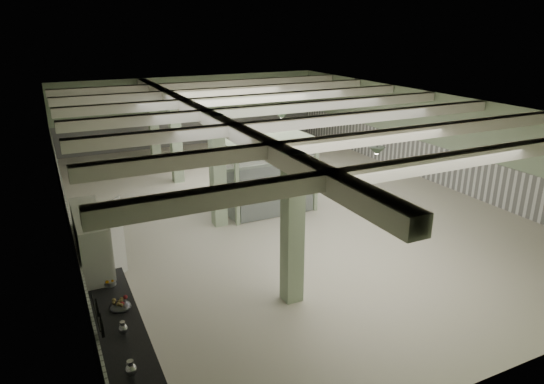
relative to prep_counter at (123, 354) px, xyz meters
name	(u,v)px	position (x,y,z in m)	size (l,w,h in m)	color
floor	(275,203)	(6.54, 7.00, -0.46)	(20.00, 20.00, 0.00)	beige
ceiling	(275,104)	(6.54, 7.00, 3.14)	(14.00, 20.00, 0.02)	silver
wall_back	(192,111)	(6.54, 17.00, 1.34)	(14.00, 0.02, 3.60)	#A3B792
wall_front	(523,287)	(6.54, -3.00, 1.34)	(14.00, 0.02, 3.60)	#A3B792
wall_left	(61,182)	(-0.46, 7.00, 1.34)	(0.02, 20.00, 3.60)	#A3B792
wall_right	(428,136)	(13.54, 7.00, 1.34)	(0.02, 20.00, 3.60)	#A3B792
wainscot_left	(67,215)	(-0.44, 7.00, 0.29)	(0.05, 19.90, 1.50)	white
wainscot_right	(425,160)	(13.51, 7.00, 0.29)	(0.05, 19.90, 1.50)	white
wainscot_back	(193,130)	(6.54, 16.97, 0.29)	(13.90, 0.05, 1.50)	white
girder	(205,116)	(4.04, 7.00, 2.92)	(0.45, 19.90, 0.40)	white
beam_a	(432,164)	(6.54, -0.50, 2.96)	(13.90, 0.35, 0.32)	white
beam_b	(362,139)	(6.54, 2.00, 2.96)	(13.90, 0.35, 0.32)	white
beam_c	(312,122)	(6.54, 4.50, 2.96)	(13.90, 0.35, 0.32)	white
beam_d	(275,109)	(6.54, 7.00, 2.96)	(13.90, 0.35, 0.32)	white
beam_e	(247,99)	(6.54, 9.50, 2.96)	(13.90, 0.35, 0.32)	white
beam_f	(224,91)	(6.54, 12.00, 2.96)	(13.90, 0.35, 0.32)	white
beam_g	(206,85)	(6.54, 14.50, 2.96)	(13.90, 0.35, 0.32)	white
column_a	(292,229)	(4.04, 1.00, 1.34)	(0.42, 0.42, 3.60)	#A7BD98
column_b	(218,171)	(4.04, 6.00, 1.34)	(0.42, 0.42, 3.60)	#A7BD98
column_c	(176,139)	(4.04, 11.00, 1.34)	(0.42, 0.42, 3.60)	#A7BD98
column_d	(153,121)	(4.04, 15.00, 1.34)	(0.42, 0.42, 3.60)	#A7BD98
hook_rail	(95,311)	(-0.39, -0.60, 1.39)	(0.02, 0.02, 1.20)	black
pendant_front	(377,151)	(7.04, 2.00, 2.59)	(0.44, 0.44, 0.22)	#2F3D2E
pendant_mid	(282,116)	(7.04, 7.50, 2.59)	(0.44, 0.44, 0.22)	#2F3D2E
pendant_back	(231,98)	(7.04, 12.50, 2.59)	(0.44, 0.44, 0.22)	#2F3D2E
prep_counter	(123,354)	(0.00, 0.00, 0.00)	(0.90, 5.15, 0.91)	#B5B5BA
pitcher_near	(131,368)	(-0.02, -1.19, 0.58)	(0.19, 0.22, 0.28)	#B5B5BA
pitcher_far	(123,328)	(0.06, -0.01, 0.56)	(0.17, 0.20, 0.25)	#B5B5BA
veg_colander	(120,304)	(0.14, 0.86, 0.53)	(0.42, 0.42, 0.19)	#47474C
orange_bowl	(110,283)	(0.09, 1.87, 0.49)	(0.27, 0.27, 0.10)	#B2B2B7
skillet_near	(102,328)	(-0.34, -0.79, 1.17)	(0.30, 0.30, 0.04)	black
skillet_far	(97,310)	(-0.34, -0.21, 1.17)	(0.23, 0.23, 0.03)	black
walkin_cooler	(94,257)	(-0.08, 3.00, 0.64)	(1.05, 2.39, 2.19)	white
guard_booth	(262,159)	(6.00, 6.93, 1.27)	(3.21, 2.73, 2.55)	#A0B590
filing_cabinet	(301,182)	(7.63, 7.04, 0.15)	(0.40, 0.57, 1.23)	#555547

